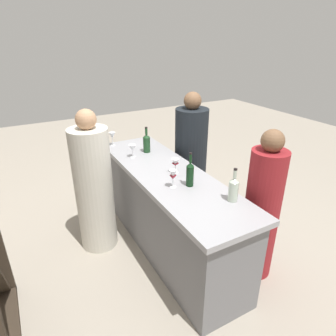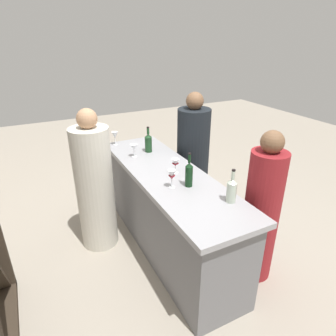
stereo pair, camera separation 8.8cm
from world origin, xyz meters
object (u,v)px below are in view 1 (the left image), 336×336
wine_glass_near_center (173,176)px  person_left_guest (190,162)px  person_right_guest (94,188)px  wine_glass_far_left (112,136)px  wine_bottle_second_left_dark_green (190,173)px  wine_bottle_leftmost_clear_pale (233,189)px  wine_glass_near_left (175,163)px  wine_bottle_center_olive_green (147,143)px  person_center_guest (262,212)px  wine_glass_near_right (132,148)px

wine_glass_near_center → person_left_guest: person_left_guest is taller
person_right_guest → wine_glass_far_left: bearing=73.3°
wine_bottle_second_left_dark_green → wine_glass_far_left: (1.33, 0.26, 0.00)m
wine_bottle_leftmost_clear_pale → wine_glass_near_left: size_ratio=1.97×
wine_bottle_center_olive_green → wine_bottle_second_left_dark_green: bearing=179.2°
wine_bottle_second_left_dark_green → person_right_guest: person_right_guest is taller
wine_glass_near_left → person_center_guest: bearing=-141.9°
wine_bottle_center_olive_green → person_left_guest: (-0.10, -0.54, -0.31)m
wine_bottle_second_left_dark_green → person_center_guest: person_center_guest is taller
wine_glass_near_center → person_left_guest: size_ratio=0.11×
wine_bottle_leftmost_clear_pale → person_right_guest: size_ratio=0.19×
wine_bottle_second_left_dark_green → wine_bottle_center_olive_green: size_ratio=1.07×
wine_bottle_leftmost_clear_pale → wine_bottle_second_left_dark_green: size_ratio=0.91×
wine_glass_near_center → wine_glass_far_left: size_ratio=1.02×
wine_glass_near_left → wine_glass_near_right: size_ratio=1.01×
person_left_guest → person_right_guest: size_ratio=1.03×
wine_bottle_leftmost_clear_pale → wine_glass_far_left: 1.76m
wine_bottle_leftmost_clear_pale → wine_glass_near_center: (0.43, 0.31, 0.01)m
wine_glass_near_center → wine_glass_far_left: (1.28, 0.11, 0.01)m
wine_glass_near_left → wine_glass_near_center: (-0.25, 0.17, 0.01)m
wine_bottle_second_left_dark_green → person_right_guest: 1.07m
wine_bottle_center_olive_green → wine_glass_near_right: wine_bottle_center_olive_green is taller
wine_glass_near_right → person_right_guest: 0.59m
wine_bottle_second_left_dark_green → wine_bottle_center_olive_green: (0.93, -0.01, -0.01)m
wine_glass_near_right → person_center_guest: (-1.24, -0.73, -0.34)m
wine_glass_near_center → person_left_guest: 1.10m
wine_bottle_second_left_dark_green → wine_glass_near_center: 0.15m
person_center_guest → wine_glass_near_right: bearing=-66.0°
wine_bottle_second_left_dark_green → person_right_guest: size_ratio=0.21×
wine_bottle_center_olive_green → wine_glass_near_left: bearing=-179.2°
wine_glass_near_right → person_center_guest: size_ratio=0.10×
wine_bottle_second_left_dark_green → wine_glass_near_right: wine_bottle_second_left_dark_green is taller
wine_glass_near_left → person_left_guest: 0.81m
wine_bottle_leftmost_clear_pale → wine_bottle_second_left_dark_green: 0.42m
wine_bottle_center_olive_green → wine_glass_far_left: 0.48m
wine_bottle_leftmost_clear_pale → wine_glass_far_left: bearing=13.9°
wine_bottle_center_olive_green → wine_glass_near_right: (-0.07, 0.20, -0.01)m
wine_glass_near_left → person_center_guest: 0.91m
person_right_guest → wine_bottle_second_left_dark_green: bearing=-28.8°
person_right_guest → wine_bottle_leftmost_clear_pale: bearing=-34.0°
wine_bottle_leftmost_clear_pale → person_center_guest: person_center_guest is taller
wine_glass_far_left → person_left_guest: size_ratio=0.11×
wine_glass_near_left → wine_glass_near_center: wine_glass_near_center is taller
wine_bottle_leftmost_clear_pale → wine_glass_near_center: bearing=36.3°
wine_bottle_second_left_dark_green → person_left_guest: bearing=-33.6°
person_right_guest → wine_glass_near_left: bearing=-14.2°
person_left_guest → wine_glass_far_left: bearing=-32.5°
wine_bottle_center_olive_green → person_center_guest: bearing=-157.8°
wine_glass_near_center → wine_bottle_leftmost_clear_pale: bearing=-143.7°
wine_bottle_leftmost_clear_pale → wine_bottle_second_left_dark_green: bearing=23.3°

